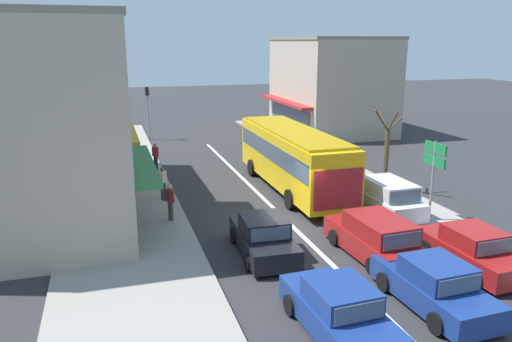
% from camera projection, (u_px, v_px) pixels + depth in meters
% --- Properties ---
extents(ground_plane, '(140.00, 140.00, 0.00)m').
position_uv_depth(ground_plane, '(291.00, 225.00, 21.45)').
color(ground_plane, '#2D2D30').
extents(lane_centre_line, '(0.20, 28.00, 0.01)m').
position_uv_depth(lane_centre_line, '(263.00, 198.00, 25.15)').
color(lane_centre_line, silver).
rests_on(lane_centre_line, ground).
extents(sidewalk_left, '(5.20, 44.00, 0.14)m').
position_uv_depth(sidewalk_left, '(122.00, 197.00, 25.08)').
color(sidewalk_left, gray).
rests_on(sidewalk_left, ground).
extents(kerb_right, '(2.80, 44.00, 0.12)m').
position_uv_depth(kerb_right, '(355.00, 177.00, 28.72)').
color(kerb_right, gray).
rests_on(kerb_right, ground).
extents(shopfront_corner_near, '(8.46, 7.63, 8.70)m').
position_uv_depth(shopfront_corner_near, '(28.00, 130.00, 19.03)').
color(shopfront_corner_near, '#B2A38E').
rests_on(shopfront_corner_near, ground).
extents(shopfront_mid_block, '(7.98, 7.70, 6.77)m').
position_uv_depth(shopfront_mid_block, '(50.00, 124.00, 26.53)').
color(shopfront_mid_block, '#B2A38E').
rests_on(shopfront_mid_block, ground).
extents(building_right_far, '(8.54, 11.10, 8.01)m').
position_uv_depth(building_right_far, '(330.00, 85.00, 43.03)').
color(building_right_far, '#B2A38E').
rests_on(building_right_far, ground).
extents(city_bus, '(2.78, 10.87, 3.23)m').
position_uv_depth(city_bus, '(293.00, 155.00, 26.07)').
color(city_bus, yellow).
rests_on(city_bus, ground).
extents(sedan_behind_bus_near, '(2.01, 4.26, 1.47)m').
position_uv_depth(sedan_behind_bus_near, '(434.00, 286.00, 14.66)').
color(sedan_behind_bus_near, navy).
rests_on(sedan_behind_bus_near, ground).
extents(wagon_adjacent_lane_trail, '(2.09, 4.58, 1.58)m').
position_uv_depth(wagon_adjacent_lane_trail, '(375.00, 238.00, 18.04)').
color(wagon_adjacent_lane_trail, maroon).
rests_on(wagon_adjacent_lane_trail, ground).
extents(sedan_queue_far_back, '(2.04, 4.27, 1.47)m').
position_uv_depth(sedan_queue_far_back, '(339.00, 311.00, 13.30)').
color(sedan_queue_far_back, navy).
rests_on(sedan_queue_far_back, ground).
extents(sedan_queue_gap_filler, '(2.05, 4.28, 1.47)m').
position_uv_depth(sedan_queue_gap_filler, '(263.00, 237.00, 18.33)').
color(sedan_queue_gap_filler, black).
rests_on(sedan_queue_gap_filler, ground).
extents(parked_sedan_kerb_front, '(1.99, 4.25, 1.47)m').
position_uv_depth(parked_sedan_kerb_front, '(471.00, 250.00, 17.20)').
color(parked_sedan_kerb_front, maroon).
rests_on(parked_sedan_kerb_front, ground).
extents(parked_wagon_kerb_second, '(1.99, 4.53, 1.58)m').
position_uv_depth(parked_wagon_kerb_second, '(385.00, 197.00, 22.77)').
color(parked_wagon_kerb_second, silver).
rests_on(parked_wagon_kerb_second, ground).
extents(parked_sedan_kerb_third, '(1.98, 4.24, 1.47)m').
position_uv_depth(parked_sedan_kerb_third, '(329.00, 168.00, 28.27)').
color(parked_sedan_kerb_third, '#1E6638').
rests_on(parked_sedan_kerb_third, ground).
extents(parked_hatchback_kerb_rear, '(1.86, 3.72, 1.54)m').
position_uv_depth(parked_hatchback_kerb_rear, '(295.00, 149.00, 33.17)').
color(parked_hatchback_kerb_rear, '#561E19').
rests_on(parked_hatchback_kerb_rear, ground).
extents(traffic_light_downstreet, '(0.33, 0.24, 4.20)m').
position_uv_depth(traffic_light_downstreet, '(148.00, 104.00, 39.29)').
color(traffic_light_downstreet, gray).
rests_on(traffic_light_downstreet, ground).
extents(directional_road_sign, '(0.10, 1.40, 3.60)m').
position_uv_depth(directional_road_sign, '(434.00, 162.00, 21.06)').
color(directional_road_sign, gray).
rests_on(directional_road_sign, ground).
extents(street_tree_right, '(1.58, 1.79, 4.40)m').
position_uv_depth(street_tree_right, '(386.00, 154.00, 25.48)').
color(street_tree_right, brown).
rests_on(street_tree_right, ground).
extents(pedestrian_with_handbag_near, '(0.45, 0.63, 1.63)m').
position_uv_depth(pedestrian_with_handbag_near, '(170.00, 200.00, 21.35)').
color(pedestrian_with_handbag_near, '#4C4742').
rests_on(pedestrian_with_handbag_near, sidewalk_left).
extents(pedestrian_browsing_midblock, '(0.52, 0.59, 1.63)m').
position_uv_depth(pedestrian_browsing_midblock, '(163.00, 181.00, 24.20)').
color(pedestrian_browsing_midblock, '#333338').
rests_on(pedestrian_browsing_midblock, sidewalk_left).
extents(pedestrian_far_walker, '(0.38, 0.50, 1.63)m').
position_uv_depth(pedestrian_far_walker, '(155.00, 155.00, 29.84)').
color(pedestrian_far_walker, '#232838').
rests_on(pedestrian_far_walker, sidewalk_left).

